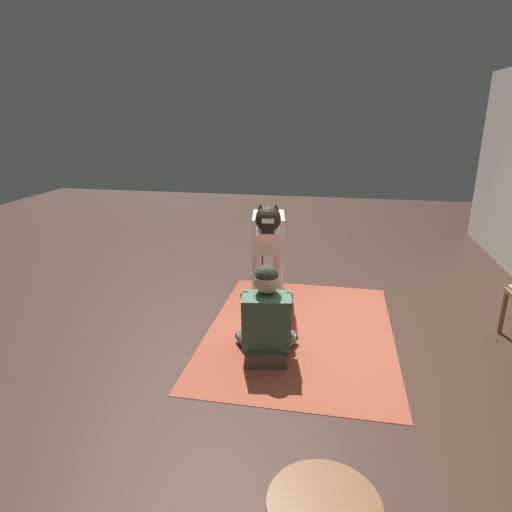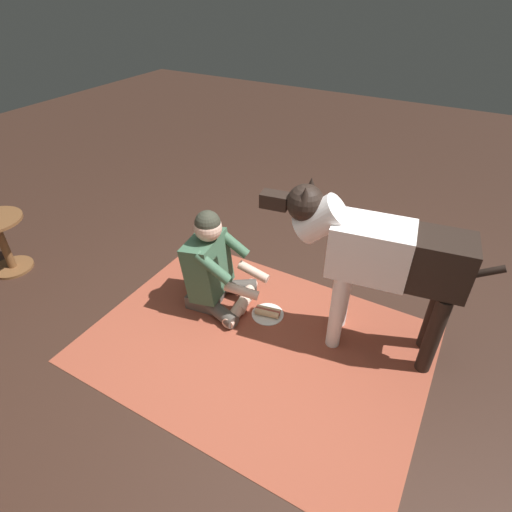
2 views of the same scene
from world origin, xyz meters
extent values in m
plane|color=#342018|center=(0.00, 0.00, 0.00)|extent=(14.10, 14.10, 0.00)
cube|color=brown|center=(0.03, 0.20, 0.00)|extent=(2.39, 1.74, 0.01)
cube|color=#514A43|center=(0.62, -0.04, 0.06)|extent=(0.29, 0.37, 0.12)
cylinder|color=#514A43|center=(0.49, -0.21, 0.07)|extent=(0.39, 0.31, 0.11)
cylinder|color=beige|center=(0.33, -0.17, 0.06)|extent=(0.17, 0.37, 0.09)
cylinder|color=#514A43|center=(0.44, 0.09, 0.07)|extent=(0.41, 0.22, 0.11)
cylinder|color=beige|center=(0.30, 0.00, 0.06)|extent=(0.12, 0.37, 0.09)
cube|color=#3D6247|center=(0.60, -0.04, 0.36)|extent=(0.33, 0.44, 0.51)
cylinder|color=#3D6247|center=(0.49, -0.23, 0.50)|extent=(0.30, 0.12, 0.24)
cylinder|color=beige|center=(0.28, -0.22, 0.30)|extent=(0.27, 0.07, 0.12)
cylinder|color=#3D6247|center=(0.44, 0.11, 0.50)|extent=(0.30, 0.12, 0.24)
cylinder|color=beige|center=(0.24, 0.03, 0.30)|extent=(0.28, 0.15, 0.12)
sphere|color=beige|center=(0.57, -0.05, 0.72)|extent=(0.21, 0.21, 0.21)
sphere|color=#343529|center=(0.57, -0.05, 0.75)|extent=(0.19, 0.19, 0.19)
cylinder|color=white|center=(-0.46, -0.09, 0.31)|extent=(0.10, 0.10, 0.63)
cylinder|color=white|center=(-0.43, -0.31, 0.31)|extent=(0.10, 0.10, 0.63)
cylinder|color=black|center=(-1.09, -0.18, 0.31)|extent=(0.10, 0.10, 0.63)
cylinder|color=black|center=(-1.05, -0.41, 0.31)|extent=(0.10, 0.10, 0.63)
cube|color=white|center=(-0.58, -0.22, 0.81)|extent=(0.54, 0.40, 0.37)
cube|color=black|center=(-0.95, -0.28, 0.81)|extent=(0.47, 0.37, 0.35)
cylinder|color=white|center=(-0.24, -0.17, 0.96)|extent=(0.39, 0.28, 0.36)
sphere|color=black|center=(-0.14, -0.15, 1.06)|extent=(0.24, 0.24, 0.24)
cube|color=black|center=(0.07, -0.12, 1.04)|extent=(0.20, 0.14, 0.10)
cone|color=black|center=(-0.16, -0.08, 1.15)|extent=(0.10, 0.10, 0.11)
cone|color=black|center=(-0.14, -0.23, 1.15)|extent=(0.10, 0.10, 0.11)
cylinder|color=black|center=(-1.18, -0.31, 0.77)|extent=(0.32, 0.09, 0.21)
cylinder|color=silver|center=(0.10, -0.12, 0.01)|extent=(0.26, 0.26, 0.01)
cylinder|color=#E0B282|center=(0.10, -0.14, 0.04)|extent=(0.20, 0.08, 0.05)
cylinder|color=#E0B282|center=(0.09, -0.10, 0.04)|extent=(0.20, 0.08, 0.05)
cylinder|color=#A24332|center=(0.10, -0.12, 0.04)|extent=(0.20, 0.07, 0.04)
cylinder|color=brown|center=(2.43, 0.50, 0.25)|extent=(0.07, 0.07, 0.50)
cylinder|color=brown|center=(2.43, 0.50, 0.01)|extent=(0.35, 0.35, 0.02)
camera|label=1|loc=(3.81, 0.48, 2.01)|focal=30.70mm
camera|label=2|loc=(-1.00, 2.01, 2.29)|focal=28.73mm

